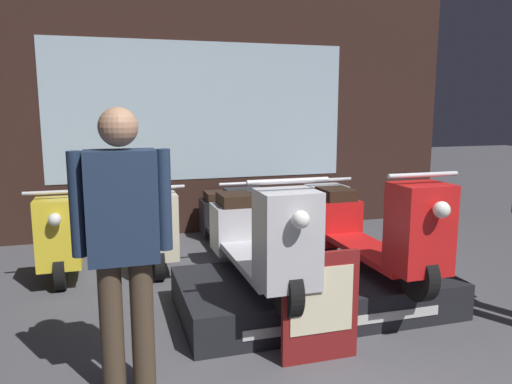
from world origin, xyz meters
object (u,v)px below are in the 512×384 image
at_px(scooter_backrow_1, 151,227).
at_px(scooter_backrow_3, 303,217).
at_px(price_sign_board, 321,307).
at_px(scooter_backrow_0, 65,233).
at_px(scooter_display_right, 372,228).
at_px(scooter_display_left, 258,237).
at_px(scooter_backrow_2, 230,221).
at_px(person_left_browsing, 123,235).

relative_size(scooter_backrow_1, scooter_backrow_3, 1.00).
bearing_deg(price_sign_board, scooter_backrow_3, 70.33).
relative_size(scooter_backrow_0, scooter_backrow_1, 1.00).
xyz_separation_m(scooter_display_right, scooter_backrow_0, (-2.46, 1.75, -0.28)).
height_order(scooter_display_right, scooter_backrow_3, scooter_display_right).
bearing_deg(scooter_backrow_0, scooter_display_left, -49.31).
xyz_separation_m(scooter_backrow_3, price_sign_board, (-0.89, -2.50, 0.01)).
distance_m(scooter_display_left, price_sign_board, 0.82).
height_order(scooter_display_right, scooter_backrow_1, scooter_display_right).
relative_size(scooter_backrow_2, price_sign_board, 2.47).
relative_size(scooter_display_left, scooter_backrow_0, 1.00).
bearing_deg(scooter_backrow_1, price_sign_board, -71.69).
xyz_separation_m(scooter_display_left, person_left_browsing, (-1.00, -0.75, 0.28)).
relative_size(scooter_display_left, scooter_backrow_2, 1.00).
height_order(scooter_backrow_0, scooter_backrow_3, same).
distance_m(scooter_backrow_0, scooter_backrow_2, 1.72).
xyz_separation_m(scooter_backrow_0, scooter_backrow_2, (1.72, 0.00, 0.00)).
xyz_separation_m(scooter_backrow_2, person_left_browsing, (-1.21, -2.50, 0.57)).
height_order(scooter_display_left, scooter_display_right, same).
bearing_deg(scooter_backrow_1, scooter_display_right, -47.40).
bearing_deg(scooter_backrow_0, scooter_backrow_2, 0.00).
xyz_separation_m(scooter_display_left, price_sign_board, (0.18, -0.75, -0.28)).
distance_m(scooter_backrow_1, scooter_backrow_2, 0.86).
distance_m(scooter_display_right, scooter_backrow_0, 3.03).
height_order(scooter_backrow_1, person_left_browsing, person_left_browsing).
bearing_deg(scooter_backrow_3, price_sign_board, -109.67).
xyz_separation_m(scooter_backrow_0, scooter_backrow_3, (2.58, 0.00, 0.00)).
height_order(scooter_display_right, scooter_backrow_2, scooter_display_right).
bearing_deg(scooter_backrow_1, scooter_backrow_3, 0.00).
relative_size(scooter_backrow_2, scooter_backrow_3, 1.00).
bearing_deg(scooter_backrow_2, person_left_browsing, -115.95).
bearing_deg(scooter_backrow_2, scooter_backrow_1, 180.00).
height_order(scooter_backrow_3, price_sign_board, scooter_backrow_3).
relative_size(scooter_backrow_0, scooter_backrow_2, 1.00).
bearing_deg(scooter_backrow_3, scooter_backrow_2, 180.00).
xyz_separation_m(scooter_display_left, scooter_backrow_1, (-0.64, 1.75, -0.28)).
bearing_deg(price_sign_board, scooter_backrow_2, 89.24).
bearing_deg(scooter_backrow_3, scooter_backrow_1, 180.00).
bearing_deg(scooter_backrow_0, scooter_backrow_1, 0.00).
height_order(scooter_backrow_0, scooter_backrow_2, same).
bearing_deg(scooter_display_left, scooter_backrow_0, 130.69).
distance_m(scooter_backrow_2, scooter_backrow_3, 0.86).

